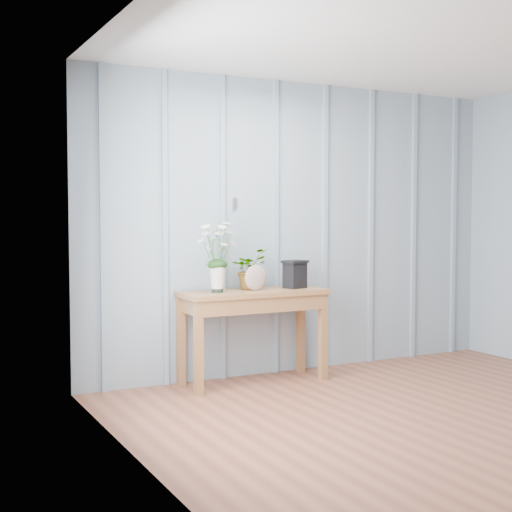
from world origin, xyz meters
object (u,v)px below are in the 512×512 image
sideboard (253,304)px  carved_box (295,274)px  daisy_vase (217,247)px  felt_disc_vessel (256,278)px

sideboard → carved_box: bearing=-0.7°
daisy_vase → carved_box: bearing=0.9°
felt_disc_vessel → carved_box: carved_box is taller
felt_disc_vessel → carved_box: size_ratio=0.89×
sideboard → daisy_vase: (-0.32, -0.02, 0.47)m
daisy_vase → carved_box: (0.71, 0.01, -0.24)m
felt_disc_vessel → daisy_vase: bearing=172.8°
daisy_vase → felt_disc_vessel: daisy_vase is taller
felt_disc_vessel → sideboard: bearing=123.5°
carved_box → felt_disc_vessel: bearing=-178.1°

